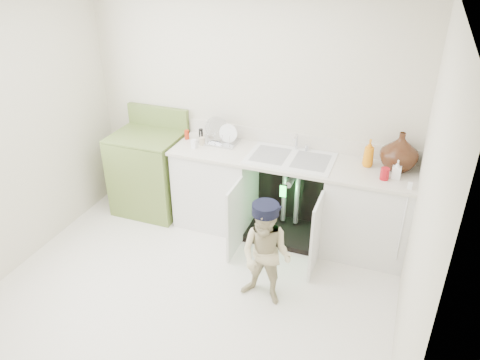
{
  "coord_description": "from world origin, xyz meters",
  "views": [
    {
      "loc": [
        1.53,
        -2.86,
        2.91
      ],
      "look_at": [
        0.21,
        0.7,
        0.85
      ],
      "focal_mm": 35.0,
      "sensor_mm": 36.0,
      "label": 1
    }
  ],
  "objects": [
    {
      "name": "ground",
      "position": [
        0.0,
        0.0,
        0.0
      ],
      "size": [
        3.5,
        3.5,
        0.0
      ],
      "primitive_type": "plane",
      "color": "silver",
      "rests_on": "ground"
    },
    {
      "name": "counter_run",
      "position": [
        0.59,
        1.21,
        0.48
      ],
      "size": [
        2.44,
        1.02,
        1.26
      ],
      "color": "silver",
      "rests_on": "ground"
    },
    {
      "name": "repair_worker",
      "position": [
        0.64,
        0.17,
        0.49
      ],
      "size": [
        0.5,
        0.9,
        0.96
      ],
      "rotation": [
        0.0,
        0.0,
        -0.12
      ],
      "color": "beige",
      "rests_on": "ground"
    },
    {
      "name": "room_shell",
      "position": [
        0.0,
        0.0,
        1.25
      ],
      "size": [
        6.0,
        5.5,
        1.26
      ],
      "color": "beige",
      "rests_on": "ground"
    },
    {
      "name": "avocado_stove",
      "position": [
        -1.06,
        1.18,
        0.47
      ],
      "size": [
        0.74,
        0.65,
        1.15
      ],
      "color": "olive",
      "rests_on": "ground"
    }
  ]
}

